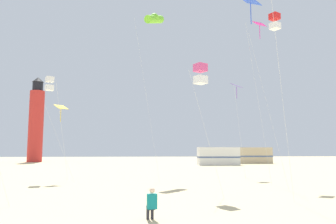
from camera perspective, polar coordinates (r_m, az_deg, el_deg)
The scene contains 12 objects.
kite_flyer_standing at distance 11.87m, azimuth -2.94°, elevation -15.77°, with size 0.39×0.54×1.16m.
kite_box_scarlet at distance 24.87m, azimuth 18.35°, elevation 14.92°, with size 2.38×2.38×12.08m.
kite_diamond_violet at distance 30.28m, azimuth 12.07°, elevation 4.00°, with size 1.22×1.22×8.51m.
kite_diamond_gold at distance 26.89m, azimuth -18.43°, elevation 0.46°, with size 2.30×2.04×6.05m.
kite_diamond_blue at distance 17.33m, azimuth 14.76°, elevation 17.22°, with size 2.52×2.52×10.08m.
kite_box_white at distance 28.36m, azimuth -20.22°, elevation 4.72°, with size 1.96×2.46×8.45m.
kite_tube_lime at distance 29.53m, azimuth -2.43°, elevation 16.13°, with size 2.73×3.01×14.62m.
kite_box_rainbow at distance 18.37m, azimuth 5.76°, elevation 6.71°, with size 1.85×1.42×7.30m.
kite_diamond_magenta at distance 26.42m, azimuth 15.86°, elevation 13.61°, with size 1.74×1.74×12.32m.
lighthouse_distant at distance 68.55m, azimuth -22.30°, elevation -1.63°, with size 2.80×2.80×16.80m.
rv_van_white at distance 51.62m, azimuth 8.89°, elevation -7.74°, with size 6.47×2.44×2.80m.
rv_van_tan at distance 59.15m, azimuth 14.76°, elevation -7.45°, with size 6.53×2.61×2.80m.
Camera 1 is at (-0.17, -6.59, 2.51)m, focal length 34.45 mm.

